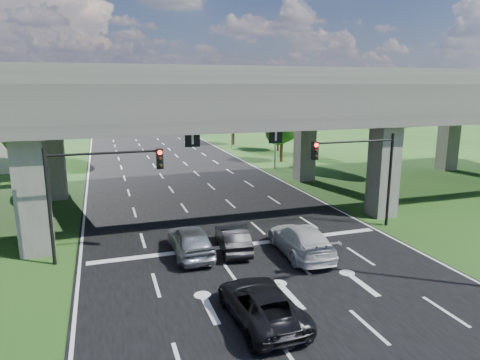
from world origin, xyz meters
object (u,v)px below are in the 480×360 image
streetlight_far (272,115)px  streetlight_beyond (229,108)px  signal_right (362,164)px  car_white (301,240)px  signal_left (94,182)px  car_trailing (261,304)px  car_dark (233,239)px  car_silver (191,240)px

streetlight_far → streetlight_beyond: 16.00m
signal_right → streetlight_beyond: (2.27, 36.06, 1.66)m
car_white → streetlight_far: bearing=-105.3°
streetlight_beyond → signal_left: bearing=-116.4°
car_white → car_trailing: car_white is taller
signal_right → streetlight_far: bearing=83.5°
signal_left → car_trailing: (5.91, -8.25, -3.45)m
car_white → streetlight_beyond: bearing=-97.9°
car_dark → signal_right: bearing=-166.2°
signal_right → signal_left: size_ratio=1.00×
signal_left → car_white: signal_left is taller
signal_right → car_trailing: signal_right is taller
streetlight_beyond → car_white: size_ratio=1.81×
signal_right → car_dark: (-8.65, -1.04, -3.47)m
signal_right → car_silver: (-10.98, -0.94, -3.34)m
signal_left → streetlight_far: size_ratio=0.60×
streetlight_far → car_dark: size_ratio=2.40×
car_silver → car_trailing: car_silver is taller
signal_left → streetlight_beyond: size_ratio=0.60×
car_silver → car_white: size_ratio=0.87×
car_dark → signal_left: bearing=-1.6°
car_white → car_dark: bearing=-22.9°
signal_left → streetlight_far: bearing=48.2°
car_trailing → car_white: bearing=-129.9°
signal_left → car_trailing: signal_left is taller
signal_right → streetlight_far: (2.27, 20.06, 1.66)m
streetlight_beyond → car_trailing: bearing=-105.2°
signal_right → car_dark: size_ratio=1.44×
signal_left → signal_right: bearing=0.0°
streetlight_far → car_trailing: bearing=-113.0°
car_trailing → car_silver: bearing=-82.0°
car_silver → car_dark: 2.34m
streetlight_far → car_silver: streetlight_far is taller
car_white → car_silver: bearing=-13.8°
streetlight_beyond → car_dark: 39.01m
signal_right → signal_left: bearing=180.0°
car_silver → car_trailing: (1.24, -7.31, -0.11)m
signal_right → car_white: signal_right is taller
streetlight_beyond → car_trailing: (-12.01, -44.31, -5.11)m
car_trailing → signal_left: bearing=-56.0°
streetlight_far → car_dark: 24.31m
car_dark → car_trailing: (-1.09, -7.21, 0.02)m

